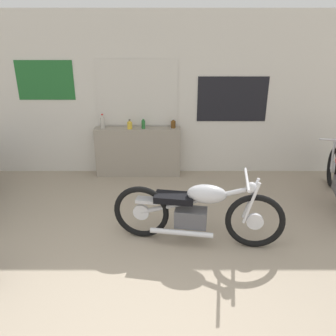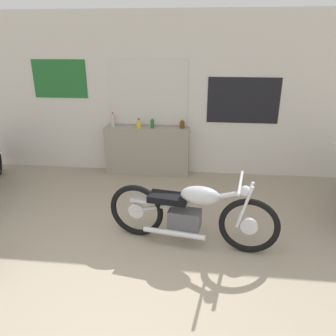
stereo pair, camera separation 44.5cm
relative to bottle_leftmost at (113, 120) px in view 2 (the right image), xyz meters
name	(u,v)px [view 2 (the right image)]	position (x,y,z in m)	size (l,w,h in m)	color
ground_plane	(111,329)	(0.87, -3.54, -0.99)	(24.00, 24.00, 0.00)	gray
wall_back	(163,96)	(0.87, 0.18, 0.41)	(10.00, 0.07, 2.80)	silver
sill_counter	(147,151)	(0.61, 0.00, -0.55)	(1.51, 0.28, 0.87)	gray
bottle_leftmost	(113,120)	(0.00, 0.00, 0.00)	(0.08, 0.08, 0.25)	#B7B2A8
bottle_left_center	(139,124)	(0.48, -0.05, -0.04)	(0.09, 0.09, 0.17)	gold
bottle_center	(152,123)	(0.71, -0.03, -0.03)	(0.06, 0.06, 0.20)	#23662D
bottle_right_center	(182,124)	(1.24, 0.02, -0.04)	(0.08, 0.08, 0.17)	#5B3814
motorcycle_silver	(190,212)	(1.49, -2.18, -0.56)	(2.05, 0.64, 0.89)	black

